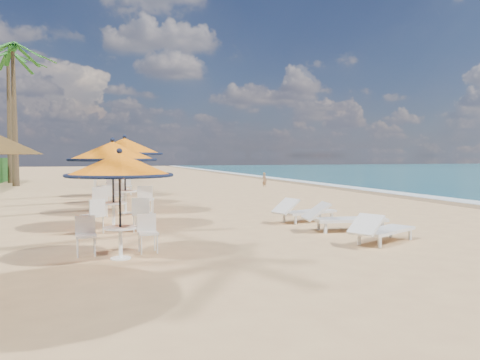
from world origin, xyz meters
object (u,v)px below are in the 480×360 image
object	(u,v)px
station_3	(119,165)
lounger_mid	(342,218)
station_4	(113,159)
station_2	(124,156)
station_0	(119,175)
lounger_far	(303,211)
station_1	(113,159)
lounger_near	(381,229)

from	to	relation	value
station_3	lounger_mid	size ratio (longest dim) A/B	0.97
station_4	lounger_mid	xyz separation A→B (m)	(5.14, -12.67, -1.43)
station_2	station_4	bearing A→B (deg)	90.34
station_0	lounger_far	xyz separation A→B (m)	(5.47, 3.37, -1.27)
station_0	station_1	xyz separation A→B (m)	(0.07, 3.73, 0.26)
lounger_near	lounger_mid	size ratio (longest dim) A/B	0.91
station_2	station_4	distance (m)	7.05
lounger_mid	lounger_far	xyz separation A→B (m)	(-0.23, 1.85, -0.02)
station_3	lounger_mid	xyz separation A→B (m)	(5.09, -8.91, -1.23)
station_1	lounger_far	size ratio (longest dim) A/B	1.15
station_1	lounger_far	xyz separation A→B (m)	(5.40, -0.36, -1.53)
station_2	lounger_far	bearing A→B (deg)	-37.75
station_2	station_3	bearing A→B (deg)	89.86
station_2	lounger_mid	xyz separation A→B (m)	(5.10, -5.62, -1.60)
station_2	station_3	xyz separation A→B (m)	(0.01, 3.29, -0.37)
station_0	lounger_near	distance (m)	5.81
station_1	station_3	size ratio (longest dim) A/B	1.13
lounger_mid	lounger_far	distance (m)	1.87
lounger_near	station_1	bearing A→B (deg)	118.65
station_2	station_4	world-z (taller)	station_2
station_1	lounger_far	world-z (taller)	station_1
station_2	station_4	xyz separation A→B (m)	(-0.04, 7.05, -0.17)
station_0	lounger_near	world-z (taller)	station_0
station_1	lounger_mid	size ratio (longest dim) A/B	1.10
station_3	station_4	size ratio (longest dim) A/B	0.89
station_0	lounger_near	size ratio (longest dim) A/B	1.04
station_1	lounger_mid	distance (m)	6.23
station_3	lounger_near	distance (m)	11.88
station_1	lounger_mid	xyz separation A→B (m)	(5.63, -2.22, -1.51)
lounger_near	lounger_mid	world-z (taller)	lounger_mid
lounger_mid	station_2	bearing A→B (deg)	141.36
station_0	station_2	world-z (taller)	station_2
lounger_near	lounger_far	xyz separation A→B (m)	(-0.19, 3.62, 0.01)
station_1	station_3	bearing A→B (deg)	85.42
station_2	station_0	bearing A→B (deg)	-94.82
station_4	lounger_near	world-z (taller)	station_4
station_3	station_2	bearing A→B (deg)	-90.14
station_3	lounger_near	size ratio (longest dim) A/B	1.07
station_2	lounger_mid	distance (m)	7.76
lounger_mid	station_1	bearing A→B (deg)	167.67
lounger_near	lounger_mid	xyz separation A→B (m)	(0.04, 1.76, 0.03)
station_0	lounger_far	bearing A→B (deg)	31.62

